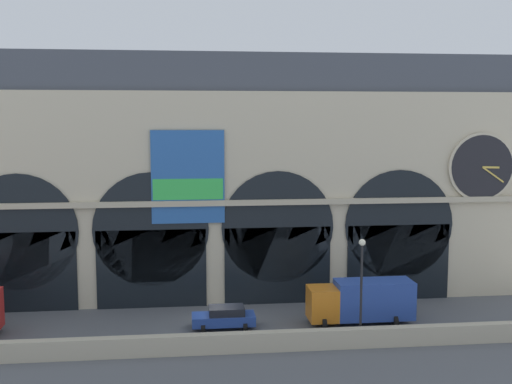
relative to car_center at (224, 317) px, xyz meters
name	(u,v)px	position (x,y,z in m)	size (l,w,h in m)	color
ground_plane	(219,326)	(-0.34, 0.56, -0.80)	(200.00, 200.00, 0.00)	#54565B
quay_parapet_wall	(223,343)	(-0.34, -4.59, -0.18)	(90.00, 0.70, 1.25)	#B2A891
station_building	(214,181)	(-0.31, 8.07, 8.80)	(51.13, 5.47, 19.72)	beige
car_center	(224,317)	(0.00, 0.00, 0.00)	(4.40, 2.22, 1.55)	#28479E
box_truck_mideast	(362,300)	(9.82, -0.08, 0.90)	(7.50, 2.91, 3.12)	orange
street_lamp_quayside	(361,277)	(8.69, -3.79, 3.61)	(0.44, 0.44, 6.90)	black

